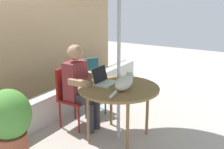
# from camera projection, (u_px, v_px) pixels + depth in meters

# --- Properties ---
(ground_plane) EXTENTS (14.00, 14.00, 0.00)m
(ground_plane) POSITION_uv_depth(u_px,v_px,m) (118.00, 138.00, 3.64)
(ground_plane) COLOR #ADA399
(fence_back) EXTENTS (5.73, 0.08, 1.79)m
(fence_back) POSITION_uv_depth(u_px,v_px,m) (14.00, 57.00, 4.37)
(fence_back) COLOR tan
(fence_back) RESTS_ON ground
(planter_wall_low) EXTENTS (5.15, 0.20, 0.43)m
(planter_wall_low) POSITION_uv_depth(u_px,v_px,m) (53.00, 106.00, 4.15)
(planter_wall_low) COLOR beige
(planter_wall_low) RESTS_ON ground
(patio_table) EXTENTS (1.05, 1.05, 0.73)m
(patio_table) POSITION_uv_depth(u_px,v_px,m) (119.00, 91.00, 3.45)
(patio_table) COLOR olive
(patio_table) RESTS_ON ground
(chair_occupied) EXTENTS (0.40, 0.40, 0.88)m
(chair_occupied) POSITION_uv_depth(u_px,v_px,m) (71.00, 92.00, 3.89)
(chair_occupied) COLOR maroon
(chair_occupied) RESTS_ON ground
(chair_empty) EXTENTS (0.55, 0.55, 0.88)m
(chair_empty) POSITION_uv_depth(u_px,v_px,m) (89.00, 82.00, 4.37)
(chair_empty) COLOR #1E606B
(chair_empty) RESTS_ON ground
(person_seated) EXTENTS (0.48, 0.48, 1.22)m
(person_seated) POSITION_uv_depth(u_px,v_px,m) (80.00, 83.00, 3.76)
(person_seated) COLOR maroon
(person_seated) RESTS_ON ground
(laptop) EXTENTS (0.30, 0.25, 0.21)m
(laptop) POSITION_uv_depth(u_px,v_px,m) (103.00, 79.00, 3.56)
(laptop) COLOR silver
(laptop) RESTS_ON patio_table
(cat) EXTENTS (0.65, 0.25, 0.17)m
(cat) POSITION_uv_depth(u_px,v_px,m) (125.00, 82.00, 3.34)
(cat) COLOR silver
(cat) RESTS_ON patio_table
(potted_plant_near_fence) EXTENTS (0.50, 0.50, 0.88)m
(potted_plant_near_fence) POSITION_uv_depth(u_px,v_px,m) (9.00, 123.00, 2.98)
(potted_plant_near_fence) COLOR #9E5138
(potted_plant_near_fence) RESTS_ON ground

